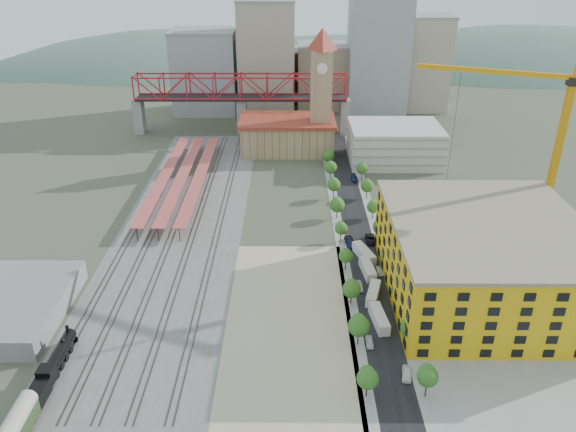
{
  "coord_description": "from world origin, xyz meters",
  "views": [
    {
      "loc": [
        -3.81,
        -134.28,
        76.77
      ],
      "look_at": [
        -4.38,
        1.1,
        10.0
      ],
      "focal_mm": 35.0,
      "sensor_mm": 36.0,
      "label": 1
    }
  ],
  "objects_px": {
    "construction_building": "(484,258)",
    "tower_crane": "(548,127)",
    "site_trailer_b": "(373,293)",
    "site_trailer_c": "(368,269)",
    "site_trailer_d": "(364,253)",
    "car_0": "(370,342)",
    "locomotive": "(54,365)",
    "site_trailer_a": "(379,319)",
    "clock_tower": "(321,80)"
  },
  "relations": [
    {
      "from": "site_trailer_a",
      "to": "site_trailer_b",
      "type": "height_order",
      "value": "site_trailer_a"
    },
    {
      "from": "construction_building",
      "to": "site_trailer_b",
      "type": "distance_m",
      "value": 27.39
    },
    {
      "from": "locomotive",
      "to": "site_trailer_d",
      "type": "distance_m",
      "value": 79.98
    },
    {
      "from": "site_trailer_a",
      "to": "site_trailer_c",
      "type": "relative_size",
      "value": 1.02
    },
    {
      "from": "site_trailer_d",
      "to": "car_0",
      "type": "height_order",
      "value": "site_trailer_d"
    },
    {
      "from": "clock_tower",
      "to": "site_trailer_a",
      "type": "xyz_separation_m",
      "value": [
        8.0,
        -112.73,
        -27.38
      ]
    },
    {
      "from": "car_0",
      "to": "locomotive",
      "type": "bearing_deg",
      "value": -170.11
    },
    {
      "from": "construction_building",
      "to": "tower_crane",
      "type": "relative_size",
      "value": 0.92
    },
    {
      "from": "tower_crane",
      "to": "construction_building",
      "type": "bearing_deg",
      "value": -129.31
    },
    {
      "from": "construction_building",
      "to": "site_trailer_c",
      "type": "xyz_separation_m",
      "value": [
        -26.0,
        8.12,
        -8.11
      ]
    },
    {
      "from": "clock_tower",
      "to": "tower_crane",
      "type": "distance_m",
      "value": 93.06
    },
    {
      "from": "construction_building",
      "to": "locomotive",
      "type": "relative_size",
      "value": 2.29
    },
    {
      "from": "site_trailer_a",
      "to": "site_trailer_d",
      "type": "bearing_deg",
      "value": 83.07
    },
    {
      "from": "site_trailer_a",
      "to": "site_trailer_b",
      "type": "xyz_separation_m",
      "value": [
        0.0,
        9.96,
        -0.07
      ]
    },
    {
      "from": "site_trailer_d",
      "to": "construction_building",
      "type": "bearing_deg",
      "value": -50.77
    },
    {
      "from": "tower_crane",
      "to": "site_trailer_d",
      "type": "relative_size",
      "value": 5.59
    },
    {
      "from": "tower_crane",
      "to": "car_0",
      "type": "relative_size",
      "value": 13.89
    },
    {
      "from": "site_trailer_c",
      "to": "site_trailer_d",
      "type": "distance_m",
      "value": 7.96
    },
    {
      "from": "site_trailer_d",
      "to": "car_0",
      "type": "distance_m",
      "value": 36.25
    },
    {
      "from": "site_trailer_b",
      "to": "site_trailer_c",
      "type": "relative_size",
      "value": 0.96
    },
    {
      "from": "clock_tower",
      "to": "site_trailer_c",
      "type": "relative_size",
      "value": 5.49
    },
    {
      "from": "clock_tower",
      "to": "locomotive",
      "type": "relative_size",
      "value": 2.35
    },
    {
      "from": "construction_building",
      "to": "site_trailer_d",
      "type": "distance_m",
      "value": 31.62
    },
    {
      "from": "construction_building",
      "to": "tower_crane",
      "type": "xyz_separation_m",
      "value": [
        19.91,
        24.32,
        24.36
      ]
    },
    {
      "from": "site_trailer_a",
      "to": "site_trailer_d",
      "type": "xyz_separation_m",
      "value": [
        0.0,
        28.81,
        0.02
      ]
    },
    {
      "from": "clock_tower",
      "to": "site_trailer_d",
      "type": "height_order",
      "value": "clock_tower"
    },
    {
      "from": "site_trailer_c",
      "to": "locomotive",
      "type": "bearing_deg",
      "value": -157.39
    },
    {
      "from": "locomotive",
      "to": "site_trailer_a",
      "type": "height_order",
      "value": "locomotive"
    },
    {
      "from": "construction_building",
      "to": "tower_crane",
      "type": "bearing_deg",
      "value": 50.69
    },
    {
      "from": "site_trailer_b",
      "to": "site_trailer_d",
      "type": "xyz_separation_m",
      "value": [
        0.0,
        18.85,
        0.09
      ]
    },
    {
      "from": "locomotive",
      "to": "car_0",
      "type": "xyz_separation_m",
      "value": [
        63.0,
        9.04,
        -1.39
      ]
    },
    {
      "from": "site_trailer_a",
      "to": "construction_building",
      "type": "bearing_deg",
      "value": 19.16
    },
    {
      "from": "site_trailer_c",
      "to": "site_trailer_d",
      "type": "xyz_separation_m",
      "value": [
        0.0,
        7.96,
        0.04
      ]
    },
    {
      "from": "site_trailer_b",
      "to": "car_0",
      "type": "relative_size",
      "value": 2.32
    },
    {
      "from": "locomotive",
      "to": "tower_crane",
      "type": "distance_m",
      "value": 127.99
    },
    {
      "from": "tower_crane",
      "to": "car_0",
      "type": "bearing_deg",
      "value": -137.8
    },
    {
      "from": "car_0",
      "to": "site_trailer_a",
      "type": "bearing_deg",
      "value": 69.4
    },
    {
      "from": "clock_tower",
      "to": "site_trailer_b",
      "type": "bearing_deg",
      "value": -85.55
    },
    {
      "from": "locomotive",
      "to": "site_trailer_b",
      "type": "xyz_separation_m",
      "value": [
        66.0,
        26.31,
        -0.81
      ]
    },
    {
      "from": "site_trailer_d",
      "to": "site_trailer_c",
      "type": "bearing_deg",
      "value": -109.03
    },
    {
      "from": "clock_tower",
      "to": "site_trailer_d",
      "type": "bearing_deg",
      "value": -84.55
    },
    {
      "from": "car_0",
      "to": "site_trailer_b",
      "type": "bearing_deg",
      "value": 81.87
    },
    {
      "from": "construction_building",
      "to": "tower_crane",
      "type": "height_order",
      "value": "tower_crane"
    },
    {
      "from": "tower_crane",
      "to": "car_0",
      "type": "xyz_separation_m",
      "value": [
        -48.91,
        -44.36,
        -33.1
      ]
    },
    {
      "from": "car_0",
      "to": "clock_tower",
      "type": "bearing_deg",
      "value": 94.11
    },
    {
      "from": "clock_tower",
      "to": "construction_building",
      "type": "distance_m",
      "value": 107.36
    },
    {
      "from": "site_trailer_b",
      "to": "car_0",
      "type": "distance_m",
      "value": 17.54
    },
    {
      "from": "clock_tower",
      "to": "car_0",
      "type": "height_order",
      "value": "clock_tower"
    },
    {
      "from": "clock_tower",
      "to": "construction_building",
      "type": "height_order",
      "value": "clock_tower"
    },
    {
      "from": "locomotive",
      "to": "site_trailer_c",
      "type": "relative_size",
      "value": 2.34
    }
  ]
}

